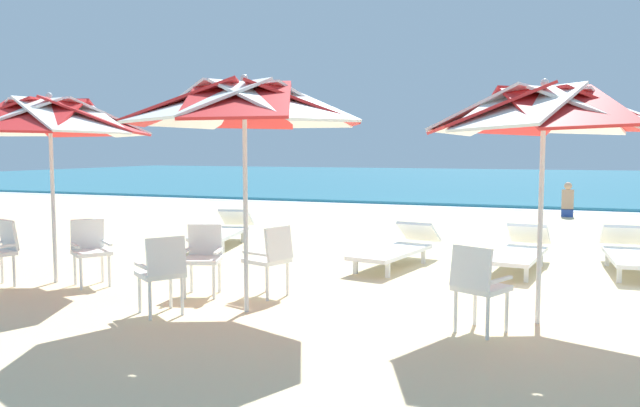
# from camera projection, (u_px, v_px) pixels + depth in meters

# --- Properties ---
(ground_plane) EXTENTS (80.00, 80.00, 0.00)m
(ground_plane) POSITION_uv_depth(u_px,v_px,m) (542.00, 284.00, 8.25)
(ground_plane) COLOR beige
(sea) EXTENTS (80.00, 36.00, 0.10)m
(sea) POSITION_uv_depth(u_px,v_px,m) (554.00, 180.00, 35.20)
(sea) COLOR teal
(sea) RESTS_ON ground
(surf_foam) EXTENTS (80.00, 0.70, 0.01)m
(surf_foam) POSITION_uv_depth(u_px,v_px,m) (550.00, 211.00, 18.17)
(surf_foam) COLOR white
(surf_foam) RESTS_ON ground
(beach_umbrella_0) EXTENTS (2.38, 2.38, 2.49)m
(beach_umbrella_0) POSITION_uv_depth(u_px,v_px,m) (543.00, 112.00, 6.22)
(beach_umbrella_0) COLOR silver
(beach_umbrella_0) RESTS_ON ground
(plastic_chair_0) EXTENTS (0.59, 0.60, 0.87)m
(plastic_chair_0) POSITION_uv_depth(u_px,v_px,m) (478.00, 283.00, 6.00)
(plastic_chair_0) COLOR white
(plastic_chair_0) RESTS_ON ground
(beach_umbrella_1) EXTENTS (2.64, 2.64, 2.59)m
(beach_umbrella_1) POSITION_uv_depth(u_px,v_px,m) (244.00, 105.00, 6.67)
(beach_umbrella_1) COLOR silver
(beach_umbrella_1) RESTS_ON ground
(plastic_chair_1) EXTENTS (0.58, 0.56, 0.87)m
(plastic_chair_1) POSITION_uv_depth(u_px,v_px,m) (271.00, 256.00, 7.51)
(plastic_chair_1) COLOR white
(plastic_chair_1) RESTS_ON ground
(plastic_chair_2) EXTENTS (0.56, 0.58, 0.87)m
(plastic_chair_2) POSITION_uv_depth(u_px,v_px,m) (203.00, 254.00, 7.64)
(plastic_chair_2) COLOR white
(plastic_chair_2) RESTS_ON ground
(plastic_chair_3) EXTENTS (0.63, 0.62, 0.87)m
(plastic_chair_3) POSITION_uv_depth(u_px,v_px,m) (162.00, 270.00, 6.67)
(plastic_chair_3) COLOR white
(plastic_chair_3) RESTS_ON ground
(beach_umbrella_2) EXTENTS (2.63, 2.63, 2.53)m
(beach_umbrella_2) POSITION_uv_depth(u_px,v_px,m) (50.00, 118.00, 8.18)
(beach_umbrella_2) COLOR silver
(beach_umbrella_2) RESTS_ON ground
(plastic_chair_5) EXTENTS (0.63, 0.62, 0.87)m
(plastic_chair_5) POSITION_uv_depth(u_px,v_px,m) (90.00, 248.00, 8.17)
(plastic_chair_5) COLOR white
(plastic_chair_5) RESTS_ON ground
(sun_lounger_0) EXTENTS (0.73, 2.17, 0.62)m
(sun_lounger_0) POSITION_uv_depth(u_px,v_px,m) (631.00, 253.00, 9.04)
(sun_lounger_0) COLOR white
(sun_lounger_0) RESTS_ON ground
(sun_lounger_1) EXTENTS (0.88, 2.21, 0.62)m
(sun_lounger_1) POSITION_uv_depth(u_px,v_px,m) (519.00, 251.00, 9.22)
(sun_lounger_1) COLOR white
(sun_lounger_1) RESTS_ON ground
(sun_lounger_2) EXTENTS (1.03, 2.22, 0.62)m
(sun_lounger_2) POSITION_uv_depth(u_px,v_px,m) (397.00, 248.00, 9.50)
(sun_lounger_2) COLOR white
(sun_lounger_2) RESTS_ON ground
(sun_lounger_3) EXTENTS (1.05, 2.23, 0.62)m
(sun_lounger_3) POSITION_uv_depth(u_px,v_px,m) (223.00, 230.00, 11.56)
(sun_lounger_3) COLOR white
(sun_lounger_3) RESTS_ON ground
(beachgoer_seated) EXTENTS (0.30, 0.93, 0.92)m
(beachgoer_seated) POSITION_uv_depth(u_px,v_px,m) (567.00, 205.00, 16.67)
(beachgoer_seated) COLOR #2D4CA5
(beachgoer_seated) RESTS_ON ground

